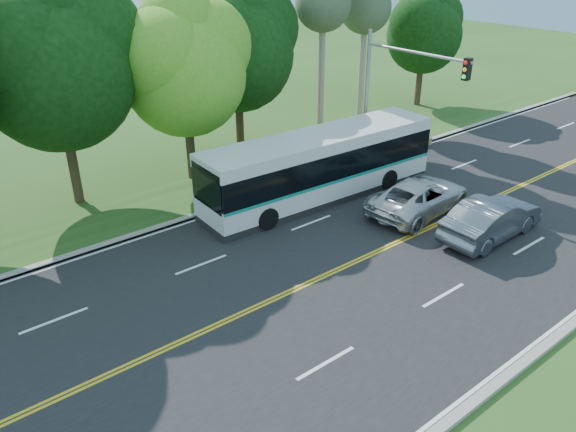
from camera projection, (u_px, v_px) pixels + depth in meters
ground at (379, 251)px, 22.13m from camera, size 120.00×120.00×0.00m
road at (379, 251)px, 22.13m from camera, size 60.00×14.00×0.02m
curb_north at (270, 192)px, 27.08m from camera, size 60.00×0.30×0.15m
curb_south at (552, 341)px, 17.12m from camera, size 60.00×0.30×0.15m
grass_verge at (248, 180)px, 28.38m from camera, size 60.00×4.00×0.10m
lane_markings at (377, 251)px, 22.07m from camera, size 57.60×13.82×0.00m
tree_row at (106, 48)px, 24.68m from camera, size 44.70×9.10×13.84m
bougainvillea_hedge at (361, 143)px, 31.51m from camera, size 9.50×2.25×1.50m
traffic_signal at (395, 83)px, 27.43m from camera, size 0.42×6.10×7.00m
transit_bus at (320, 167)px, 25.94m from camera, size 12.01×3.08×3.12m
sedan at (491, 219)px, 22.79m from camera, size 5.07×1.86×1.66m
suv at (419, 196)px, 24.93m from camera, size 5.68×3.06×1.52m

